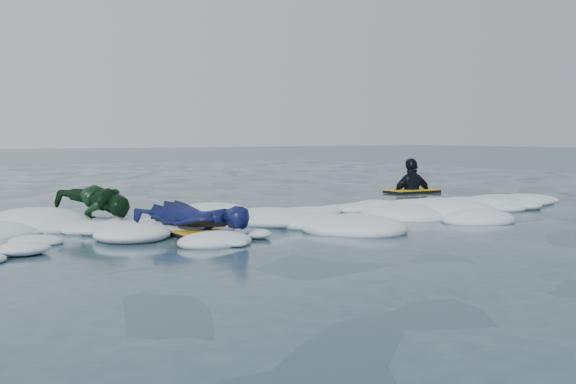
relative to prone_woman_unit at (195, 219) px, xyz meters
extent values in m
plane|color=#162B35|center=(0.79, -0.49, -0.19)|extent=(120.00, 120.00, 0.00)
cube|color=black|center=(0.00, -0.22, -0.16)|extent=(0.54, 0.97, 0.05)
cube|color=gold|center=(0.00, -0.22, -0.12)|extent=(0.52, 0.95, 0.02)
imported|color=#0C1057|center=(0.00, 0.03, 0.02)|extent=(1.08, 1.53, 0.35)
cube|color=black|center=(-0.53, 1.34, -0.16)|extent=(0.68, 0.93, 0.04)
cube|color=gold|center=(-0.53, 1.34, -0.13)|extent=(0.66, 0.91, 0.02)
cube|color=blue|center=(-0.53, 1.34, -0.12)|extent=(0.38, 0.80, 0.01)
imported|color=#0F3814|center=(-0.53, 1.54, 0.07)|extent=(0.81, 1.34, 0.47)
cube|color=black|center=(6.13, 3.11, -0.15)|extent=(1.05, 0.62, 0.05)
cube|color=gold|center=(6.13, 3.11, -0.12)|extent=(1.03, 0.59, 0.02)
imported|color=black|center=(6.13, 3.11, -0.28)|extent=(0.95, 0.55, 1.53)
camera|label=1|loc=(-3.46, -7.05, 0.90)|focal=45.00mm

